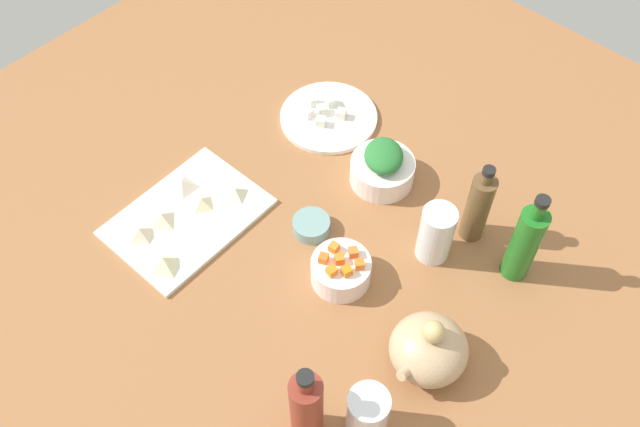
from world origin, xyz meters
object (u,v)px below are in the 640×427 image
at_px(bowl_carrots, 341,271).
at_px(bowl_small_side, 311,226).
at_px(bottle_0, 306,408).
at_px(drinking_glass_1, 367,415).
at_px(teapot, 428,349).
at_px(bottle_2, 478,207).
at_px(cutting_board, 187,217).
at_px(plate_tofu, 329,117).
at_px(bottle_1, 525,243).
at_px(bowl_greens, 382,171).
at_px(drinking_glass_0, 436,234).

height_order(bowl_carrots, bowl_small_side, bowl_carrots).
bearing_deg(bottle_0, drinking_glass_1, 133.73).
distance_m(teapot, bottle_2, 0.33).
distance_m(cutting_board, drinking_glass_1, 0.60).
height_order(plate_tofu, bottle_2, bottle_2).
relative_size(cutting_board, bowl_carrots, 2.66).
bearing_deg(cutting_board, bottle_1, 121.84).
bearing_deg(bowl_small_side, bottle_0, 42.11).
bearing_deg(drinking_glass_1, bottle_1, 178.46).
height_order(bowl_carrots, bottle_0, bottle_0).
bearing_deg(drinking_glass_1, teapot, 179.41).
bearing_deg(bottle_1, bowl_greens, -90.08).
height_order(plate_tofu, bowl_carrots, bowl_carrots).
bearing_deg(bottle_2, drinking_glass_1, 12.84).
relative_size(cutting_board, teapot, 2.00).
bearing_deg(bowl_small_side, drinking_glass_0, 119.95).
relative_size(bowl_greens, drinking_glass_0, 1.05).
distance_m(plate_tofu, teapot, 0.66).
relative_size(bottle_0, drinking_glass_1, 1.82).
xyz_separation_m(bottle_2, drinking_glass_1, (0.48, 0.11, -0.03)).
xyz_separation_m(plate_tofu, bottle_1, (0.06, 0.57, 0.10)).
bearing_deg(bowl_carrots, teapot, 83.16).
bearing_deg(drinking_glass_0, bottle_1, 117.58).
relative_size(bottle_2, drinking_glass_0, 1.55).
bearing_deg(teapot, drinking_glass_0, -145.74).
height_order(bottle_2, drinking_glass_1, bottle_2).
relative_size(plate_tofu, drinking_glass_0, 1.73).
distance_m(cutting_board, bowl_small_side, 0.27).
bearing_deg(bowl_small_side, cutting_board, -53.69).
xyz_separation_m(bowl_greens, bottle_2, (-0.02, 0.24, 0.06)).
xyz_separation_m(teapot, bottle_1, (-0.29, 0.01, 0.05)).
bearing_deg(drinking_glass_0, bottle_2, 162.30).
distance_m(cutting_board, bowl_greens, 0.44).
distance_m(cutting_board, bottle_0, 0.54).
relative_size(bottle_2, drinking_glass_1, 1.66).
xyz_separation_m(bowl_small_side, bottle_1, (-0.21, 0.38, 0.09)).
xyz_separation_m(bowl_small_side, bottle_2, (-0.23, 0.26, 0.08)).
bearing_deg(plate_tofu, teapot, 58.29).
distance_m(bowl_greens, bottle_2, 0.24).
height_order(plate_tofu, bowl_greens, bowl_greens).
bearing_deg(bowl_carrots, cutting_board, -71.90).
xyz_separation_m(bowl_small_side, teapot, (0.08, 0.37, 0.04)).
bearing_deg(bottle_2, bowl_small_side, -48.55).
bearing_deg(bowl_small_side, bowl_carrots, 69.18).
bearing_deg(cutting_board, bowl_greens, 146.95).
xyz_separation_m(drinking_glass_0, drinking_glass_1, (0.38, 0.14, -0.00)).
height_order(cutting_board, drinking_glass_0, drinking_glass_0).
xyz_separation_m(cutting_board, drinking_glass_1, (0.09, 0.59, 0.06)).
xyz_separation_m(plate_tofu, bowl_small_side, (0.27, 0.19, 0.01)).
bearing_deg(bottle_1, bowl_small_side, -60.99).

